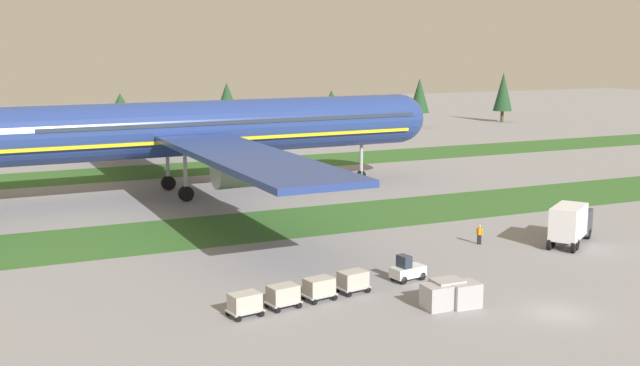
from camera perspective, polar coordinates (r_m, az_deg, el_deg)
The scene contains 18 objects.
ground_plane at distance 53.84m, azimuth 17.01°, elevation -9.12°, with size 400.00×400.00×0.00m, color gray.
grass_strip_near at distance 79.39m, azimuth 1.84°, elevation -2.49°, with size 320.00×12.40×0.01m, color #336028.
grass_strip_far at distance 113.03m, azimuth -6.37°, elevation 1.25°, with size 320.00×12.40×0.01m, color #336028.
airliner at distance 91.51m, azimuth -9.21°, elevation 3.99°, with size 61.92×76.02×21.65m.
baggage_tug at distance 58.54m, azimuth 6.40°, elevation -6.34°, with size 2.79×1.74×1.97m.
cargo_dolly_lead at distance 55.49m, azimuth 2.43°, elevation -7.10°, with size 2.43×1.86×1.55m.
cargo_dolly_second at distance 53.88m, azimuth -0.07°, elevation -7.62°, with size 2.43×1.86×1.55m.
cargo_dolly_third at distance 52.39m, azimuth -2.72°, elevation -8.16°, with size 2.43×1.86×1.55m.
cargo_dolly_fourth at distance 51.01m, azimuth -5.52°, elevation -8.70°, with size 2.43×1.86×1.55m.
catering_truck at distance 71.79m, azimuth 17.86°, elevation -2.75°, with size 7.02×5.86×3.58m.
ground_crew_loader at distance 69.87m, azimuth 11.58°, elevation -3.65°, with size 0.36×0.50×1.74m.
uld_container_0 at distance 53.48m, azimuth 10.47°, elevation -8.03°, with size 2.00×1.60×1.67m, color #A3A3A8.
uld_container_1 at distance 53.55m, azimuth 9.29°, elevation -7.90°, with size 2.00×1.60×1.79m, color #A3A3A8.
uld_container_2 at distance 52.80m, azimuth 8.65°, elevation -8.23°, with size 2.00×1.60×1.64m, color #A3A3A8.
uld_container_3 at distance 53.74m, azimuth 9.21°, elevation -7.94°, with size 2.00×1.60×1.59m, color #A3A3A8.
taxiway_marker_0 at distance 88.92m, azimuth 17.08°, elevation -1.42°, with size 0.44×0.44×0.46m, color orange.
taxiway_marker_1 at distance 87.00m, azimuth 19.01°, elevation -1.73°, with size 0.44×0.44×0.58m, color orange.
distant_tree_line at distance 143.39m, azimuth -13.89°, elevation 5.52°, with size 154.17×9.13×11.18m.
Camera 1 is at (-34.09, -37.89, 17.36)m, focal length 43.75 mm.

